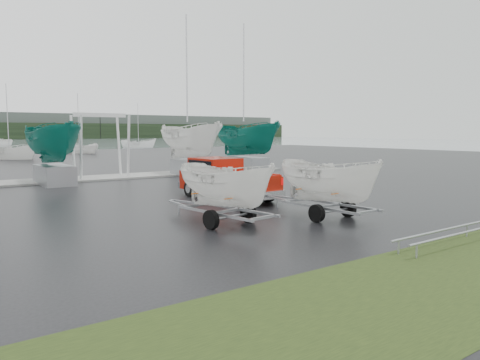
{
  "coord_description": "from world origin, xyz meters",
  "views": [
    {
      "loc": [
        -8.95,
        -16.04,
        3.01
      ],
      "look_at": [
        1.17,
        -2.12,
        1.2
      ],
      "focal_mm": 35.0,
      "sensor_mm": 36.0,
      "label": 1
    }
  ],
  "objects_px": {
    "trailer_hitched": "(330,144)",
    "boat_hoist": "(101,136)",
    "pickup_truck": "(224,178)",
    "trailer_parked": "(226,147)"
  },
  "relations": [
    {
      "from": "trailer_hitched",
      "to": "boat_hoist",
      "type": "relative_size",
      "value": 1.15
    },
    {
      "from": "trailer_hitched",
      "to": "boat_hoist",
      "type": "height_order",
      "value": "trailer_hitched"
    },
    {
      "from": "pickup_truck",
      "to": "trailer_parked",
      "type": "relative_size",
      "value": 1.18
    },
    {
      "from": "trailer_parked",
      "to": "boat_hoist",
      "type": "height_order",
      "value": "trailer_parked"
    },
    {
      "from": "trailer_hitched",
      "to": "boat_hoist",
      "type": "xyz_separation_m",
      "value": [
        -1.53,
        18.0,
        0.08
      ]
    },
    {
      "from": "trailer_hitched",
      "to": "boat_hoist",
      "type": "distance_m",
      "value": 18.06
    },
    {
      "from": "trailer_parked",
      "to": "boat_hoist",
      "type": "relative_size",
      "value": 1.12
    },
    {
      "from": "pickup_truck",
      "to": "boat_hoist",
      "type": "xyz_separation_m",
      "value": [
        -1.35,
        11.83,
        1.74
      ]
    },
    {
      "from": "pickup_truck",
      "to": "trailer_parked",
      "type": "xyz_separation_m",
      "value": [
        -3.27,
        -4.98,
        1.57
      ]
    },
    {
      "from": "trailer_hitched",
      "to": "trailer_parked",
      "type": "distance_m",
      "value": 3.65
    }
  ]
}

